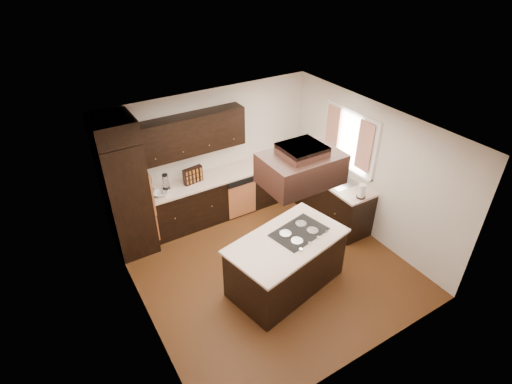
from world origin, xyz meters
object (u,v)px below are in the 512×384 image
island (286,264)px  range_hood (301,168)px  spice_rack (193,175)px  oven_column (127,198)px

island → range_hood: 1.72m
island → range_hood: range_hood is taller
spice_rack → oven_column: bearing=175.5°
oven_column → spice_rack: (1.24, 0.08, 0.02)m
island → spice_rack: spice_rack is taller
oven_column → island: 2.88m
spice_rack → range_hood: bearing=-82.8°
oven_column → spice_rack: bearing=3.6°
oven_column → range_hood: bearing=-50.3°
oven_column → range_hood: range_hood is taller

